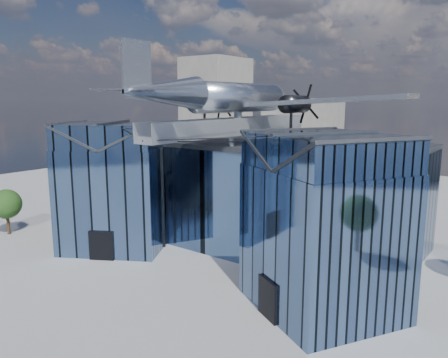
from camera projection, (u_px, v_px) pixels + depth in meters
The scene contains 5 objects.
ground_plane at pixel (210, 267), 36.65m from camera, with size 120.00×120.00×0.00m, color gray.
museum at pixel (249, 191), 40.21m from camera, with size 32.88×24.50×17.60m.
bg_towers at pixel (405, 122), 73.49m from camera, with size 77.00×24.50×26.00m.
tree_plaza_w at pixel (6, 204), 44.89m from camera, with size 3.08×3.08×4.75m.
tree_side_w at pixel (100, 172), 62.12m from camera, with size 3.73×3.73×5.34m.
Camera 1 is at (22.00, -26.89, 13.85)m, focal length 35.00 mm.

